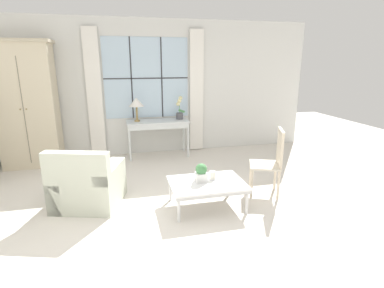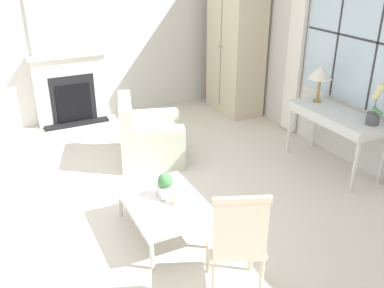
# 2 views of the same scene
# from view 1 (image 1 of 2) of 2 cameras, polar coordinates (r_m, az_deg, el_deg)

# --- Properties ---
(ground_plane) EXTENTS (14.00, 14.00, 0.00)m
(ground_plane) POSITION_cam_1_polar(r_m,az_deg,el_deg) (3.99, -3.63, -13.85)
(ground_plane) COLOR silver
(wall_back_windowed) EXTENTS (7.20, 0.14, 2.80)m
(wall_back_windowed) POSITION_cam_1_polar(r_m,az_deg,el_deg) (6.50, -8.58, 10.43)
(wall_back_windowed) COLOR silver
(wall_back_windowed) RESTS_ON ground_plane
(armoire) EXTENTS (1.08, 0.62, 2.33)m
(armoire) POSITION_cam_1_polar(r_m,az_deg,el_deg) (6.37, -28.83, 6.52)
(armoire) COLOR beige
(armoire) RESTS_ON ground_plane
(console_table) EXTENTS (1.28, 0.52, 0.76)m
(console_table) POSITION_cam_1_polar(r_m,az_deg,el_deg) (6.28, -6.53, 3.66)
(console_table) COLOR silver
(console_table) RESTS_ON ground_plane
(table_lamp) EXTENTS (0.30, 0.30, 0.49)m
(table_lamp) POSITION_cam_1_polar(r_m,az_deg,el_deg) (6.21, -10.56, 7.77)
(table_lamp) COLOR #9E7F47
(table_lamp) RESTS_ON console_table
(potted_orchid) EXTENTS (0.19, 0.15, 0.49)m
(potted_orchid) POSITION_cam_1_polar(r_m,az_deg,el_deg) (6.38, -2.39, 6.38)
(potted_orchid) COLOR #4C4C51
(potted_orchid) RESTS_ON console_table
(armchair_upholstered) EXTENTS (1.04, 1.01, 0.86)m
(armchair_upholstered) POSITION_cam_1_polar(r_m,az_deg,el_deg) (4.43, -19.21, -7.51)
(armchair_upholstered) COLOR beige
(armchair_upholstered) RESTS_ON ground_plane
(side_chair_wooden) EXTENTS (0.57, 0.57, 1.01)m
(side_chair_wooden) POSITION_cam_1_polar(r_m,az_deg,el_deg) (4.58, 15.03, -2.67)
(side_chair_wooden) COLOR beige
(side_chair_wooden) RESTS_ON ground_plane
(coffee_table) EXTENTS (1.01, 0.74, 0.36)m
(coffee_table) POSITION_cam_1_polar(r_m,az_deg,el_deg) (4.13, 2.87, -7.76)
(coffee_table) COLOR silver
(coffee_table) RESTS_ON ground_plane
(potted_plant_small) EXTENTS (0.16, 0.16, 0.26)m
(potted_plant_small) POSITION_cam_1_polar(r_m,az_deg,el_deg) (4.08, 1.77, -5.46)
(potted_plant_small) COLOR white
(potted_plant_small) RESTS_ON coffee_table
(pillar_candle) EXTENTS (0.11, 0.11, 0.13)m
(pillar_candle) POSITION_cam_1_polar(r_m,az_deg,el_deg) (4.19, 3.91, -6.02)
(pillar_candle) COLOR silver
(pillar_candle) RESTS_ON coffee_table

